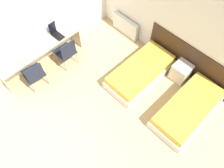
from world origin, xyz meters
The scene contains 13 objects.
ground_plane centered at (0.00, 0.00, 0.00)m, with size 20.00×20.00×0.00m, color tan.
wall_back centered at (0.00, 4.32, 1.35)m, with size 5.49×0.05×2.70m.
wall_left centered at (-2.27, 2.15, 1.35)m, with size 0.05×5.30×2.70m.
headboard_panel centered at (0.86, 4.28, 0.48)m, with size 2.51×0.03×0.96m.
bed_near_window centered at (0.11, 3.30, 0.21)m, with size 0.91×1.90×0.43m.
bed_near_door centered at (1.61, 3.30, 0.21)m, with size 0.91×1.90×0.43m.
nightstand centered at (0.86, 4.04, 0.25)m, with size 0.43×0.43×0.50m.
radiator centered at (-1.29, 4.20, 0.28)m, with size 0.94×0.12×0.56m.
desk centered at (-1.99, 1.73, 0.59)m, with size 0.51×2.31×0.74m.
chair_near_laptop centered at (-1.56, 2.22, 0.52)m, with size 0.48×0.48×0.94m.
chair_near_notebook centered at (-1.56, 1.23, 0.52)m, with size 0.52×0.52×0.94m.
laptop centered at (-2.01, 2.30, 0.82)m, with size 0.36×0.23×0.36m.
open_notebook centered at (-2.03, 1.21, 0.75)m, with size 0.31×0.29×0.02m.
Camera 1 is at (1.92, 0.47, 4.92)m, focal length 35.00 mm.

